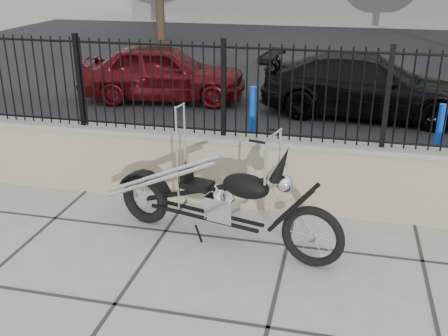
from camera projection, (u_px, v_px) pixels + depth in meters
name	position (u px, v px, depth m)	size (l,w,h in m)	color
ground_plane	(268.00, 328.00, 4.76)	(90.00, 90.00, 0.00)	#99968E
parking_lot	(330.00, 67.00, 16.04)	(30.00, 30.00, 0.00)	black
retaining_wall	(298.00, 175.00, 6.84)	(14.00, 0.36, 0.96)	gray
iron_fence	(303.00, 94.00, 6.43)	(14.00, 0.08, 1.20)	black
chopper_motorcycle	(218.00, 178.00, 5.90)	(2.72, 0.48, 1.63)	black
car_red	(163.00, 72.00, 12.09)	(1.54, 3.82, 1.30)	#4C0A0E
car_black	(367.00, 86.00, 10.89)	(1.78, 4.38, 1.27)	black
bollard_a	(253.00, 115.00, 9.29)	(0.12, 0.12, 1.04)	#0D2CC4
bollard_b	(439.00, 138.00, 8.06)	(0.13, 0.13, 1.07)	#0D2AC9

